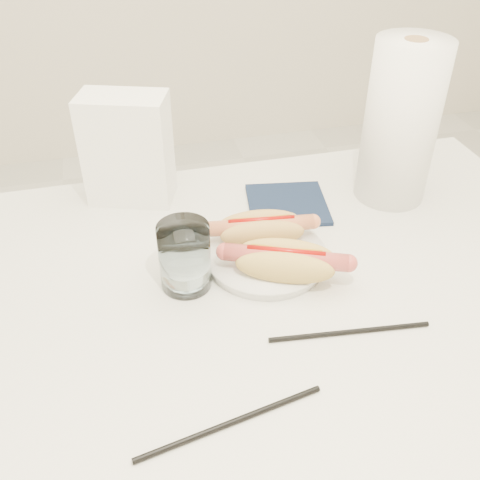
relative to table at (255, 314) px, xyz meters
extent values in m
cube|color=silver|center=(0.00, 0.00, 0.04)|extent=(1.20, 0.80, 0.04)
cylinder|color=silver|center=(0.54, 0.34, -0.34)|extent=(0.04, 0.04, 0.71)
cylinder|color=white|center=(0.03, 0.06, 0.07)|extent=(0.22, 0.22, 0.02)
ellipsoid|color=tan|center=(0.03, 0.08, 0.10)|extent=(0.15, 0.05, 0.05)
ellipsoid|color=tan|center=(0.04, 0.11, 0.10)|extent=(0.15, 0.05, 0.05)
ellipsoid|color=tan|center=(0.04, 0.10, 0.09)|extent=(0.13, 0.07, 0.03)
cylinder|color=#CC7048|center=(0.04, 0.10, 0.11)|extent=(0.18, 0.05, 0.03)
cylinder|color=#990A05|center=(0.04, 0.10, 0.12)|extent=(0.11, 0.02, 0.01)
ellipsoid|color=gold|center=(0.04, -0.01, 0.10)|extent=(0.16, 0.10, 0.05)
ellipsoid|color=gold|center=(0.06, 0.02, 0.10)|extent=(0.16, 0.10, 0.05)
ellipsoid|color=gold|center=(0.05, 0.00, 0.09)|extent=(0.15, 0.11, 0.03)
cylinder|color=#C14B44|center=(0.05, 0.00, 0.11)|extent=(0.19, 0.10, 0.03)
cylinder|color=#990A05|center=(0.05, 0.00, 0.12)|extent=(0.12, 0.06, 0.01)
cylinder|color=silver|center=(-0.11, 0.03, 0.12)|extent=(0.08, 0.08, 0.11)
cylinder|color=black|center=(-0.10, -0.24, 0.06)|extent=(0.25, 0.05, 0.01)
cylinder|color=black|center=(0.10, -0.13, 0.06)|extent=(0.24, 0.03, 0.01)
cube|color=white|center=(-0.16, 0.32, 0.16)|extent=(0.18, 0.14, 0.21)
cube|color=#101C34|center=(0.12, 0.21, 0.06)|extent=(0.17, 0.17, 0.01)
cylinder|color=white|center=(0.33, 0.20, 0.21)|extent=(0.16, 0.16, 0.30)
camera|label=1|loc=(-0.19, -0.63, 0.64)|focal=41.27mm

